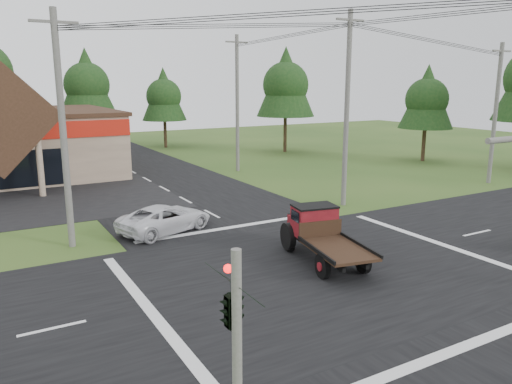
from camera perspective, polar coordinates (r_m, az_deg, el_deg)
ground at (r=20.54m, az=6.84°, el=-8.82°), size 120.00×120.00×0.00m
road_ns at (r=20.54m, az=6.84°, el=-8.79°), size 12.00×120.00×0.02m
road_ew at (r=20.54m, az=6.84°, el=-8.79°), size 120.00×12.00×0.02m
traffic_signal_corner at (r=9.75m, az=-2.73°, el=-11.13°), size 0.53×2.48×4.40m
utility_pole_nw at (r=23.65m, az=-21.21°, el=6.68°), size 2.00×0.30×10.50m
utility_pole_ne at (r=30.44m, az=10.34°, el=9.36°), size 2.00×0.30×11.50m
utility_pole_far at (r=40.89m, az=25.69°, el=8.17°), size 2.00×0.30×10.20m
utility_pole_n at (r=42.13m, az=-2.16°, el=10.15°), size 2.00×0.30×11.20m
tree_row_d at (r=58.44m, az=-18.80°, el=11.76°), size 6.16×6.16×11.11m
tree_row_e at (r=58.66m, az=-10.50°, el=10.89°), size 5.04×5.04×9.09m
tree_side_ne at (r=54.07m, az=3.42°, el=12.38°), size 6.16×6.16×11.11m
tree_side_e_near at (r=50.19m, az=18.96°, el=10.20°), size 5.04×5.04×9.09m
antique_flatbed_truck at (r=21.04m, az=7.92°, el=-5.06°), size 3.05×5.71×2.26m
white_pickup at (r=25.63m, az=-10.34°, el=-2.99°), size 5.44×3.80×1.38m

